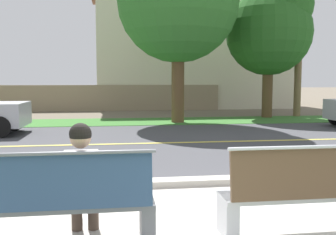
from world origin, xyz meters
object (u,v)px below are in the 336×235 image
object	(u,v)px
seated_person_grey	(82,177)
bench_left	(66,204)
shade_tree_centre	(272,26)
bench_right	(303,194)

from	to	relation	value
seated_person_grey	bench_left	bearing A→B (deg)	-131.57
bench_left	shade_tree_centre	bearing A→B (deg)	59.69
bench_right	shade_tree_centre	bearing A→B (deg)	68.85
bench_right	shade_tree_centre	size ratio (longest dim) A/B	0.29
bench_right	seated_person_grey	bearing A→B (deg)	175.85
shade_tree_centre	seated_person_grey	bearing A→B (deg)	-120.13
bench_left	bench_right	size ratio (longest dim) A/B	1.00
bench_right	shade_tree_centre	distance (m)	13.96
bench_left	seated_person_grey	xyz separation A→B (m)	(0.15, 0.17, 0.22)
seated_person_grey	shade_tree_centre	bearing A→B (deg)	59.87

